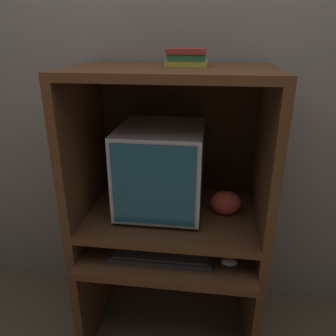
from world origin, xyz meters
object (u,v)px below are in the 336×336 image
at_px(crt_monitor, 161,167).
at_px(book_stack, 187,58).
at_px(keyboard, 161,255).
at_px(mouse, 229,262).
at_px(snack_bag, 226,203).

bearing_deg(crt_monitor, book_stack, 7.09).
distance_m(keyboard, mouse, 0.31).
bearing_deg(snack_bag, mouse, -84.07).
xyz_separation_m(keyboard, mouse, (0.31, -0.02, 0.00)).
bearing_deg(book_stack, snack_bag, -10.98).
height_order(crt_monitor, snack_bag, crt_monitor).
bearing_deg(keyboard, snack_bag, 33.03).
relative_size(keyboard, book_stack, 2.63).
distance_m(mouse, book_stack, 0.92).
xyz_separation_m(mouse, book_stack, (-0.23, 0.25, 0.86)).
bearing_deg(book_stack, crt_monitor, -172.91).
relative_size(keyboard, mouse, 6.54).
bearing_deg(snack_bag, crt_monitor, 175.29).
xyz_separation_m(crt_monitor, keyboard, (0.03, -0.22, -0.35)).
bearing_deg(keyboard, crt_monitor, 97.99).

